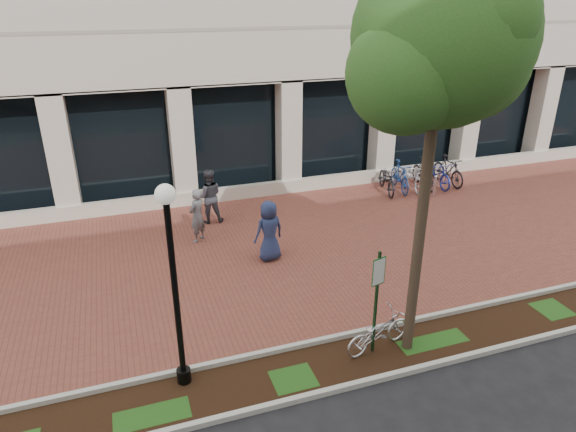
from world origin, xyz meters
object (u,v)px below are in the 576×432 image
object	(u,v)px
pedestrian_mid	(209,196)
bollard	(435,186)
pedestrian_left	(197,216)
parking_sign	(377,290)
lamppost	(174,279)
street_tree	(442,50)
locked_bicycle	(378,332)
pedestrian_right	(269,231)
bike_rack_cluster	(418,175)

from	to	relation	value
pedestrian_mid	bollard	bearing A→B (deg)	-177.72
pedestrian_left	bollard	size ratio (longest dim) A/B	1.94
parking_sign	lamppost	world-z (taller)	lamppost
street_tree	locked_bicycle	xyz separation A→B (m)	(-0.69, 0.15, -5.79)
locked_bicycle	pedestrian_right	size ratio (longest dim) A/B	0.93
street_tree	pedestrian_right	distance (m)	7.38
locked_bicycle	pedestrian_left	world-z (taller)	pedestrian_left
lamppost	locked_bicycle	world-z (taller)	lamppost
street_tree	pedestrian_left	size ratio (longest dim) A/B	4.71
pedestrian_right	street_tree	bearing A→B (deg)	96.57
pedestrian_mid	pedestrian_left	bearing A→B (deg)	70.29
parking_sign	bollard	xyz separation A→B (m)	(6.43, 7.38, -1.10)
lamppost	pedestrian_mid	size ratio (longest dim) A/B	2.26
bollard	bike_rack_cluster	world-z (taller)	bike_rack_cluster
street_tree	locked_bicycle	world-z (taller)	street_tree
locked_bicycle	bike_rack_cluster	bearing A→B (deg)	-49.58
pedestrian_left	pedestrian_right	xyz separation A→B (m)	(1.74, -1.85, 0.05)
locked_bicycle	pedestrian_mid	world-z (taller)	pedestrian_mid
lamppost	bike_rack_cluster	world-z (taller)	lamppost
locked_bicycle	bollard	distance (m)	9.65
locked_bicycle	pedestrian_left	size ratio (longest dim) A/B	0.99
lamppost	locked_bicycle	distance (m)	4.56
street_tree	pedestrian_right	xyz separation A→B (m)	(-1.70, 4.82, -5.33)
locked_bicycle	pedestrian_right	distance (m)	4.80
locked_bicycle	pedestrian_mid	size ratio (longest dim) A/B	0.91
street_tree	bike_rack_cluster	distance (m)	11.64
bollard	locked_bicycle	bearing A→B (deg)	-130.66
pedestrian_mid	parking_sign	bearing A→B (deg)	109.90
locked_bicycle	pedestrian_left	bearing A→B (deg)	9.86
parking_sign	locked_bicycle	world-z (taller)	parking_sign
pedestrian_left	pedestrian_right	world-z (taller)	pedestrian_right
pedestrian_right	bike_rack_cluster	bearing A→B (deg)	-165.68
street_tree	pedestrian_mid	xyz separation A→B (m)	(-2.83, 7.97, -5.30)
pedestrian_mid	bollard	size ratio (longest dim) A/B	2.12
locked_bicycle	pedestrian_mid	bearing A→B (deg)	2.24
pedestrian_right	locked_bicycle	bearing A→B (deg)	89.34
lamppost	bollard	distance (m)	12.69
street_tree	bike_rack_cluster	xyz separation A→B (m)	(5.52, 8.54, -5.68)
parking_sign	pedestrian_left	xyz separation A→B (m)	(-2.61, 6.58, -0.69)
parking_sign	street_tree	size ratio (longest dim) A/B	0.30
parking_sign	lamppost	distance (m)	4.09
lamppost	bike_rack_cluster	xyz separation A→B (m)	(10.34, 8.06, -1.82)
street_tree	bike_rack_cluster	size ratio (longest dim) A/B	2.21
pedestrian_left	bike_rack_cluster	bearing A→B (deg)	147.51
locked_bicycle	street_tree	bearing A→B (deg)	-115.31
pedestrian_mid	street_tree	bearing A→B (deg)	115.21
parking_sign	pedestrian_mid	size ratio (longest dim) A/B	1.31
lamppost	pedestrian_left	bearing A→B (deg)	77.53
parking_sign	locked_bicycle	bearing A→B (deg)	7.69
lamppost	pedestrian_right	size ratio (longest dim) A/B	2.33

